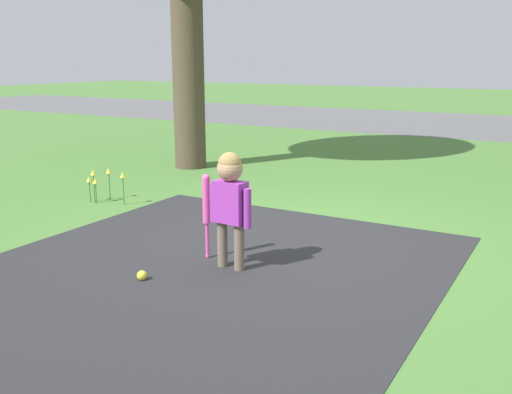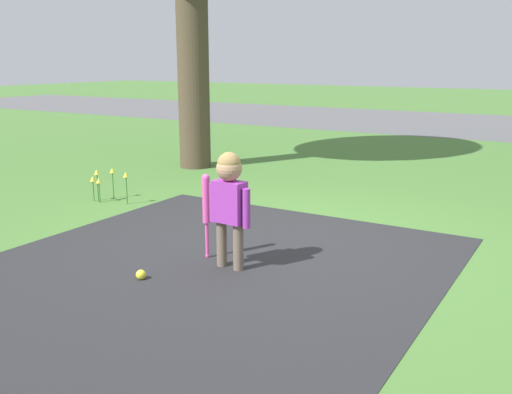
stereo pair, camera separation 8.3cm
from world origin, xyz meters
The scene contains 7 objects.
ground_plane centered at (0.00, 0.00, 0.00)m, with size 60.00×60.00×0.00m, color #477533.
driveway_strip centered at (-0.15, -2.50, 0.00)m, with size 3.49×7.00×0.01m.
street_strip centered at (0.00, 10.92, 0.00)m, with size 40.00×6.00×0.01m.
child centered at (0.00, -0.81, 0.60)m, with size 0.38×0.20×0.93m.
baseball_bat centered at (-0.30, -0.70, 0.46)m, with size 0.06×0.06×0.71m.
sports_ball centered at (-0.44, -1.36, 0.04)m, with size 0.08×0.08×0.08m.
flower_bed centered at (-2.44, 0.28, 0.29)m, with size 0.50×0.29×0.38m.
Camera 1 is at (2.30, -4.40, 1.61)m, focal length 40.00 mm.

